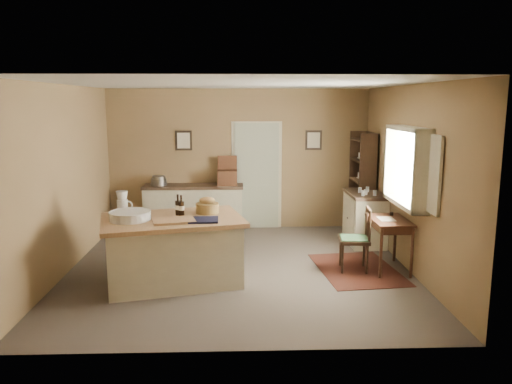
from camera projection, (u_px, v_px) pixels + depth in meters
ground at (239, 269)px, 7.44m from camera, size 5.00×5.00×0.00m
wall_back at (239, 159)px, 9.65m from camera, size 5.00×0.10×2.70m
wall_front at (239, 220)px, 4.74m from camera, size 5.00×0.10×2.70m
wall_left at (64, 180)px, 7.11m from camera, size 0.10×5.00×2.70m
wall_right at (410, 178)px, 7.28m from camera, size 0.10×5.00×2.70m
ceiling at (238, 84)px, 6.95m from camera, size 5.00×5.00×0.00m
door at (257, 175)px, 9.69m from camera, size 0.97×0.06×2.11m
framed_prints at (249, 140)px, 9.57m from camera, size 2.82×0.02×0.38m
window at (410, 167)px, 7.05m from camera, size 0.25×1.99×1.12m
work_island at (172, 248)px, 6.80m from camera, size 2.09×1.62×1.20m
sideboard at (194, 207)px, 9.49m from camera, size 1.88×0.54×1.18m
rug at (357, 269)px, 7.39m from camera, size 1.26×1.71×0.01m
writing_desk at (389, 226)px, 7.29m from camera, size 0.52×0.85×0.82m
desk_chair at (354, 240)px, 7.29m from camera, size 0.48×0.48×0.92m
right_cabinet at (365, 217)px, 8.72m from camera, size 0.59×1.05×0.99m
shelving_unit at (364, 183)px, 9.32m from camera, size 0.32×0.86×1.90m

